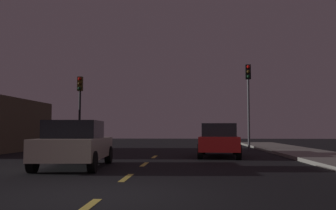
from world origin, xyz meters
TOP-DOWN VIEW (x-y plane):
  - ground_plane at (0.00, 7.00)m, footprint 80.00×80.00m
  - lane_stripe_nearest at (0.00, -1.20)m, footprint 0.16×1.60m
  - lane_stripe_second at (0.00, 2.60)m, footprint 0.16×1.60m
  - lane_stripe_third at (0.00, 6.40)m, footprint 0.16×1.60m
  - lane_stripe_fourth at (0.00, 10.20)m, footprint 0.16×1.60m
  - traffic_signal_left at (-5.27, 15.75)m, footprint 0.32×0.38m
  - traffic_signal_right at (5.23, 15.75)m, footprint 0.32×0.38m
  - car_stopped_ahead at (3.01, 10.48)m, footprint 2.11×4.63m
  - car_adjacent_lane at (-2.14, 5.03)m, footprint 2.22×4.36m

SIDE VIEW (x-z plane):
  - ground_plane at x=0.00m, z-range 0.00..0.00m
  - lane_stripe_nearest at x=0.00m, z-range 0.00..0.01m
  - lane_stripe_second at x=0.00m, z-range 0.00..0.01m
  - lane_stripe_third at x=0.00m, z-range 0.00..0.01m
  - lane_stripe_fourth at x=0.00m, z-range 0.00..0.01m
  - car_stopped_ahead at x=3.01m, z-range 0.00..1.55m
  - car_adjacent_lane at x=-2.14m, z-range 0.01..1.56m
  - traffic_signal_left at x=-5.27m, z-range 0.94..5.55m
  - traffic_signal_right at x=5.23m, z-range 1.04..6.30m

